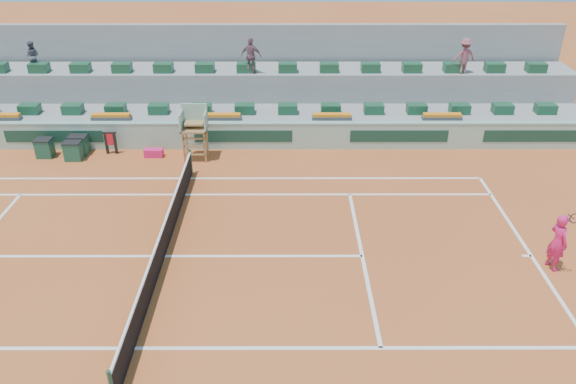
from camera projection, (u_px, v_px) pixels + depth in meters
name	position (u px, v px, depth m)	size (l,w,h in m)	color
ground	(165.00, 256.00, 18.14)	(90.00, 90.00, 0.00)	#A94C20
seating_tier_lower	(205.00, 118.00, 27.24)	(36.00, 4.00, 1.20)	gray
seating_tier_upper	(209.00, 94.00, 28.30)	(36.00, 2.40, 2.60)	gray
stadium_back_wall	(211.00, 67.00, 29.27)	(36.00, 0.40, 4.40)	gray
player_bag	(154.00, 153.00, 24.72)	(0.81, 0.36, 0.36)	#E21D64
spectator_left	(32.00, 56.00, 27.02)	(0.70, 0.54, 1.43)	#51515E
spectator_mid	(251.00, 56.00, 26.53)	(0.99, 0.41, 1.70)	#7C5260
spectator_right	(464.00, 56.00, 26.56)	(1.08, 0.62, 1.67)	#8D4650
court_lines	(165.00, 256.00, 18.14)	(23.89, 11.09, 0.01)	white
tennis_net	(163.00, 243.00, 17.89)	(0.10, 11.97, 1.10)	black
advertising_hoarding	(200.00, 135.00, 25.29)	(36.00, 0.34, 1.26)	#91B7A1
umpire_chair	(194.00, 125.00, 23.97)	(1.10, 0.90, 2.40)	olive
seat_row_lower	(202.00, 109.00, 26.05)	(32.90, 0.60, 0.44)	#17472B
seat_row_upper	(205.00, 67.00, 27.05)	(32.90, 0.60, 0.44)	#17472B
flower_planters	(166.00, 117.00, 25.39)	(26.80, 0.36, 0.28)	#474747
drink_cooler_a	(79.00, 145.00, 24.89)	(0.81, 0.70, 0.84)	#174633
drink_cooler_b	(73.00, 150.00, 24.36)	(0.75, 0.65, 0.84)	#174633
drink_cooler_c	(45.00, 148.00, 24.60)	(0.71, 0.62, 0.84)	#174633
towel_rack	(110.00, 141.00, 24.80)	(0.63, 0.11, 1.03)	black
tennis_player	(558.00, 242.00, 17.16)	(0.63, 0.96, 2.28)	#E21D64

